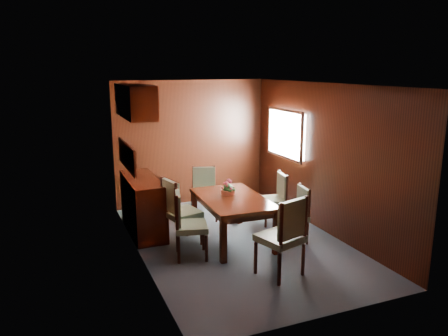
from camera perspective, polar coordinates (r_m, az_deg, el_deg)
name	(u,v)px	position (r m, az deg, el deg)	size (l,w,h in m)	color
ground	(238,242)	(6.84, 1.85, -9.61)	(4.50, 4.50, 0.00)	#3F4C56
room_shell	(224,135)	(6.66, -0.05, 4.36)	(3.06, 4.52, 2.41)	black
sideboard	(143,205)	(7.23, -10.55, -4.78)	(0.48, 1.40, 0.90)	black
dining_table	(232,204)	(6.69, 1.09, -4.68)	(0.97, 1.52, 0.70)	black
chair_left_near	(186,221)	(6.16, -5.00, -6.90)	(0.54, 0.55, 0.97)	black
chair_left_far	(178,208)	(6.59, -6.09, -5.24)	(0.57, 0.59, 1.04)	black
chair_right_near	(297,211)	(6.81, 9.51, -5.55)	(0.45, 0.47, 0.87)	black
chair_right_far	(276,195)	(7.54, 6.86, -3.57)	(0.47, 0.48, 0.88)	black
chair_head	(285,233)	(5.62, 7.96, -8.38)	(0.63, 0.62, 1.08)	black
chair_foot	(204,190)	(7.74, -2.58, -2.87)	(0.54, 0.53, 0.92)	black
flower_centerpiece	(228,187)	(6.80, 0.52, -2.49)	(0.24, 0.24, 0.24)	#AE4B35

